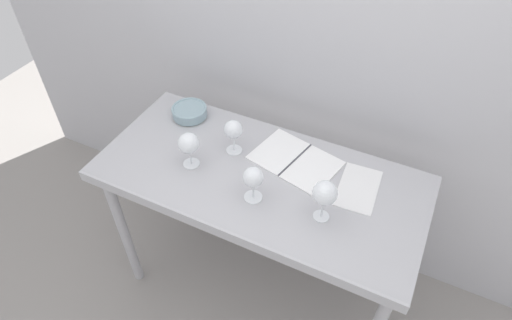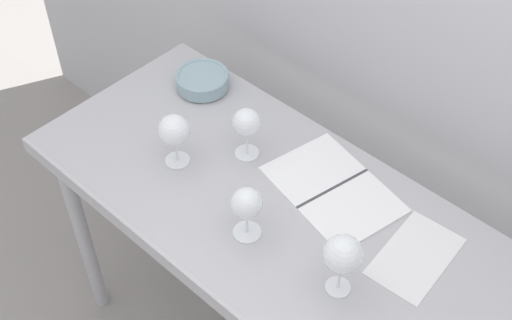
{
  "view_description": "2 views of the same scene",
  "coord_description": "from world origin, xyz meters",
  "px_view_note": "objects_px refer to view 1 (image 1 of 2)",
  "views": [
    {
      "loc": [
        0.55,
        -1.15,
        2.22
      ],
      "look_at": [
        -0.03,
        0.02,
        0.95
      ],
      "focal_mm": 30.38,
      "sensor_mm": 36.0,
      "label": 1
    },
    {
      "loc": [
        0.8,
        -0.92,
        2.31
      ],
      "look_at": [
        -0.07,
        0.01,
        0.99
      ],
      "focal_mm": 47.83,
      "sensor_mm": 36.0,
      "label": 2
    }
  ],
  "objects_px": {
    "wine_glass_near_center": "(253,178)",
    "tasting_sheet_upper": "(358,188)",
    "tasting_bowl": "(189,112)",
    "wine_glass_near_left": "(189,144)",
    "wine_glass_far_left": "(233,130)",
    "open_notebook": "(295,160)",
    "wine_glass_near_right": "(325,194)"
  },
  "relations": [
    {
      "from": "wine_glass_near_center",
      "to": "tasting_sheet_upper",
      "type": "bearing_deg",
      "value": 32.63
    },
    {
      "from": "tasting_sheet_upper",
      "to": "tasting_bowl",
      "type": "relative_size",
      "value": 1.51
    },
    {
      "from": "wine_glass_near_left",
      "to": "tasting_bowl",
      "type": "relative_size",
      "value": 0.98
    },
    {
      "from": "wine_glass_far_left",
      "to": "open_notebook",
      "type": "xyz_separation_m",
      "value": [
        0.27,
        0.06,
        -0.11
      ]
    },
    {
      "from": "open_notebook",
      "to": "wine_glass_near_center",
      "type": "bearing_deg",
      "value": -92.2
    },
    {
      "from": "wine_glass_near_center",
      "to": "open_notebook",
      "type": "xyz_separation_m",
      "value": [
        0.07,
        0.27,
        -0.11
      ]
    },
    {
      "from": "tasting_sheet_upper",
      "to": "wine_glass_near_left",
      "type": "bearing_deg",
      "value": -169.19
    },
    {
      "from": "wine_glass_far_left",
      "to": "tasting_bowl",
      "type": "xyz_separation_m",
      "value": [
        -0.31,
        0.12,
        -0.09
      ]
    },
    {
      "from": "open_notebook",
      "to": "tasting_bowl",
      "type": "relative_size",
      "value": 2.4
    },
    {
      "from": "wine_glass_near_left",
      "to": "open_notebook",
      "type": "bearing_deg",
      "value": 28.39
    },
    {
      "from": "wine_glass_near_center",
      "to": "wine_glass_far_left",
      "type": "height_order",
      "value": "wine_glass_far_left"
    },
    {
      "from": "wine_glass_near_left",
      "to": "wine_glass_far_left",
      "type": "height_order",
      "value": "wine_glass_near_left"
    },
    {
      "from": "wine_glass_near_left",
      "to": "tasting_sheet_upper",
      "type": "relative_size",
      "value": 0.65
    },
    {
      "from": "open_notebook",
      "to": "tasting_sheet_upper",
      "type": "bearing_deg",
      "value": 6.16
    },
    {
      "from": "open_notebook",
      "to": "tasting_sheet_upper",
      "type": "height_order",
      "value": "open_notebook"
    },
    {
      "from": "wine_glass_near_left",
      "to": "tasting_bowl",
      "type": "bearing_deg",
      "value": 123.31
    },
    {
      "from": "wine_glass_far_left",
      "to": "open_notebook",
      "type": "distance_m",
      "value": 0.3
    },
    {
      "from": "tasting_bowl",
      "to": "tasting_sheet_upper",
      "type": "bearing_deg",
      "value": -6.36
    },
    {
      "from": "wine_glass_far_left",
      "to": "tasting_sheet_upper",
      "type": "distance_m",
      "value": 0.58
    },
    {
      "from": "wine_glass_near_left",
      "to": "wine_glass_far_left",
      "type": "relative_size",
      "value": 1.02
    },
    {
      "from": "wine_glass_near_left",
      "to": "wine_glass_far_left",
      "type": "bearing_deg",
      "value": 51.35
    },
    {
      "from": "wine_glass_near_left",
      "to": "wine_glass_near_right",
      "type": "relative_size",
      "value": 0.9
    },
    {
      "from": "wine_glass_near_right",
      "to": "open_notebook",
      "type": "xyz_separation_m",
      "value": [
        -0.21,
        0.24,
        -0.13
      ]
    },
    {
      "from": "tasting_sheet_upper",
      "to": "tasting_bowl",
      "type": "height_order",
      "value": "tasting_bowl"
    },
    {
      "from": "wine_glass_near_left",
      "to": "open_notebook",
      "type": "height_order",
      "value": "wine_glass_near_left"
    },
    {
      "from": "wine_glass_near_left",
      "to": "open_notebook",
      "type": "relative_size",
      "value": 0.41
    },
    {
      "from": "wine_glass_near_center",
      "to": "wine_glass_far_left",
      "type": "bearing_deg",
      "value": 133.38
    },
    {
      "from": "wine_glass_near_center",
      "to": "tasting_bowl",
      "type": "xyz_separation_m",
      "value": [
        -0.51,
        0.33,
        -0.08
      ]
    },
    {
      "from": "wine_glass_near_center",
      "to": "wine_glass_near_right",
      "type": "height_order",
      "value": "wine_glass_near_right"
    },
    {
      "from": "wine_glass_near_left",
      "to": "wine_glass_far_left",
      "type": "distance_m",
      "value": 0.2
    },
    {
      "from": "wine_glass_far_left",
      "to": "wine_glass_near_right",
      "type": "distance_m",
      "value": 0.51
    },
    {
      "from": "open_notebook",
      "to": "tasting_sheet_upper",
      "type": "xyz_separation_m",
      "value": [
        0.29,
        -0.03,
        -0.0
      ]
    }
  ]
}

